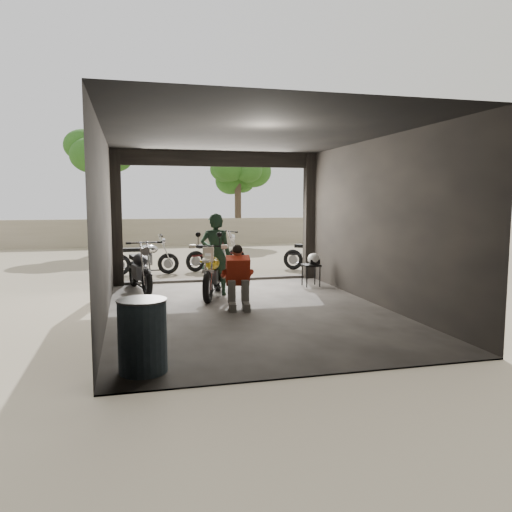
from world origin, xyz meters
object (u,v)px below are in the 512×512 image
left_bike (140,266)px  stool (311,267)px  outside_bike_c (315,252)px  helmet (314,259)px  outside_bike_a (144,255)px  outside_bike_b (216,251)px  sign_post (318,214)px  rider (216,255)px  mechanic (238,279)px  main_bike (213,270)px  oil_drum (143,337)px

left_bike → stool: 3.92m
outside_bike_c → helmet: bearing=-162.8°
outside_bike_a → outside_bike_b: 2.10m
outside_bike_b → sign_post: size_ratio=0.70×
outside_bike_b → stool: 3.73m
outside_bike_a → rider: (1.39, -3.41, 0.33)m
outside_bike_a → sign_post: sign_post is taller
helmet → sign_post: sign_post is taller
outside_bike_b → helmet: bearing=-171.2°
mechanic → helmet: bearing=48.2°
main_bike → rider: rider is taller
left_bike → helmet: left_bike is taller
outside_bike_a → mechanic: (1.58, -4.83, 0.03)m
rider → helmet: (2.40, 0.50, -0.21)m
outside_bike_a → helmet: outside_bike_a is taller
outside_bike_c → sign_post: 1.15m
outside_bike_b → oil_drum: 8.70m
outside_bike_a → stool: size_ratio=3.04×
main_bike → left_bike: (-1.47, 1.03, -0.00)m
main_bike → helmet: 2.57m
helmet → oil_drum: 6.47m
helmet → rider: bearing=168.7°
outside_bike_b → stool: size_ratio=3.14×
stool → helmet: 0.22m
outside_bike_b → sign_post: sign_post is taller
stool → sign_post: 3.34m
outside_bike_b → stool: outside_bike_b is taller
mechanic → sign_post: sign_post is taller
mechanic → helmet: 2.94m
main_bike → outside_bike_a: 3.80m
outside_bike_a → rider: bearing=-157.1°
outside_bike_a → oil_drum: 7.96m
sign_post → helmet: bearing=-105.0°
left_bike → stool: left_bike is taller
outside_bike_a → outside_bike_c: outside_bike_c is taller
mechanic → stool: bearing=49.1°
main_bike → mechanic: 1.30m
mechanic → stool: (2.16, 1.94, -0.12)m
main_bike → helmet: bearing=33.3°
left_bike → rider: 1.81m
left_bike → sign_post: 5.84m
oil_drum → left_bike: bearing=89.2°
stool → helmet: bearing=-11.1°
outside_bike_c → rider: size_ratio=0.95×
main_bike → sign_post: bearing=62.1°
main_bike → outside_bike_c: bearing=60.6°
outside_bike_a → outside_bike_c: 4.79m
rider → helmet: size_ratio=5.99×
outside_bike_c → main_bike: bearing=170.9°
outside_bike_c → rider: 4.51m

